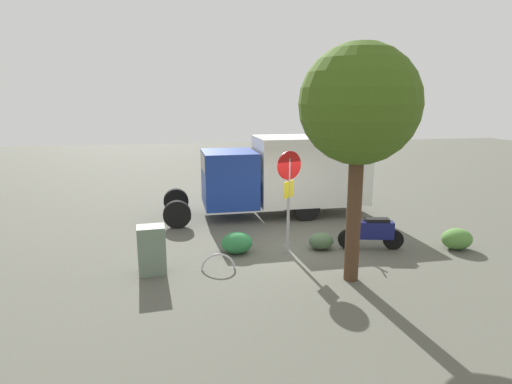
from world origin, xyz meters
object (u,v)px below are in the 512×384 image
Objects in this scene: motorcycle at (372,231)px; bike_rack_hoop at (218,270)px; box_truck_near at (284,172)px; utility_cabinet at (152,250)px; street_tree at (359,106)px; stop_sign at (289,186)px.

motorcycle is 4.45m from bike_rack_hoop.
box_truck_near is 6.49m from utility_cabinet.
motorcycle is 4.13m from street_tree.
box_truck_near reaches higher than bike_rack_hoop.
stop_sign is 2.39× the size of utility_cabinet.
motorcycle is 2.73m from stop_sign.
utility_cabinet is at bearing -3.25° from bike_rack_hoop.
box_truck_near is 6.20× the size of utility_cabinet.
bike_rack_hoop is at bearing 58.25° from box_truck_near.
bike_rack_hoop is (-1.57, 0.09, -0.58)m from utility_cabinet.
motorcycle is 5.96m from utility_cabinet.
street_tree is at bearing 90.43° from box_truck_near.
motorcycle is at bearing -170.48° from bike_rack_hoop.
box_truck_near is 6.35m from street_tree.
box_truck_near is 5.76m from bike_rack_hoop.
utility_cabinet is at bearing 45.64° from box_truck_near.
street_tree is 5.08m from bike_rack_hoop.
street_tree is 4.54× the size of utility_cabinet.
street_tree reaches higher than box_truck_near.
utility_cabinet is 1.68m from bike_rack_hoop.
street_tree reaches higher than bike_rack_hoop.
stop_sign is (0.83, 3.92, 0.28)m from box_truck_near.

